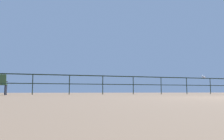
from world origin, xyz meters
name	(u,v)px	position (x,y,z in m)	size (l,w,h in m)	color
pier_railing	(133,81)	(0.00, 7.74, 0.77)	(18.31, 0.05, 1.05)	black
seagull_on_rail	(204,77)	(4.99, 7.76, 1.13)	(0.22, 0.35, 0.17)	white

